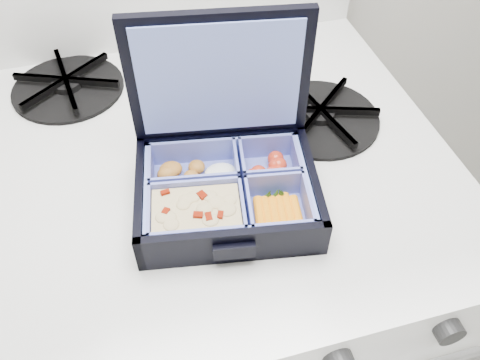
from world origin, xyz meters
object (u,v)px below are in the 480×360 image
object	(u,v)px
bento_box	(227,192)
burner_grate	(320,113)
fork	(229,128)
stove	(218,310)

from	to	relation	value
bento_box	burner_grate	distance (m)	0.21
burner_grate	bento_box	bearing A→B (deg)	-143.99
fork	bento_box	bearing A→B (deg)	-57.32
stove	bento_box	size ratio (longest dim) A/B	4.50
bento_box	burner_grate	world-z (taller)	bento_box
stove	burner_grate	distance (m)	0.52
stove	burner_grate	size ratio (longest dim) A/B	5.53
stove	bento_box	distance (m)	0.51
burner_grate	fork	distance (m)	0.13
bento_box	fork	xyz separation A→B (m)	(0.04, 0.14, -0.02)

